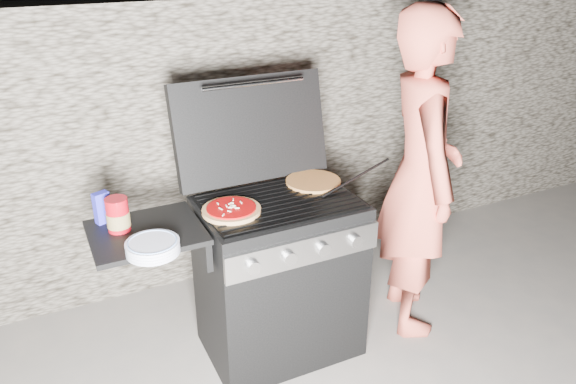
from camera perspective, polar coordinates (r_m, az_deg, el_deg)
name	(u,v)px	position (r m, az deg, el deg)	size (l,w,h in m)	color
ground	(280,345)	(3.31, -0.81, -15.24)	(50.00, 50.00, 0.00)	#635E5A
stone_wall	(212,140)	(3.73, -7.72, 5.28)	(8.00, 0.35, 1.80)	gray
gas_grill	(236,289)	(2.96, -5.32, -9.78)	(1.34, 0.79, 0.91)	black
pizza_topped	(231,209)	(2.71, -5.77, -1.75)	(0.28, 0.28, 0.03)	tan
pizza_plain	(313,181)	(3.02, 2.58, 1.09)	(0.30, 0.30, 0.02)	#E49454
sauce_jar	(118,214)	(2.64, -16.91, -2.20)	(0.10, 0.10, 0.16)	#9E0913
blue_carton	(102,208)	(2.73, -18.37, -1.52)	(0.07, 0.04, 0.15)	#2727BC
plate_stack	(153,247)	(2.44, -13.57, -5.46)	(0.23, 0.23, 0.05)	silver
person	(420,177)	(3.16, 13.25, 1.54)	(0.67, 0.44, 1.84)	#D65744
tongs	(356,176)	(2.99, 6.97, 1.58)	(0.01, 0.01, 0.49)	black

